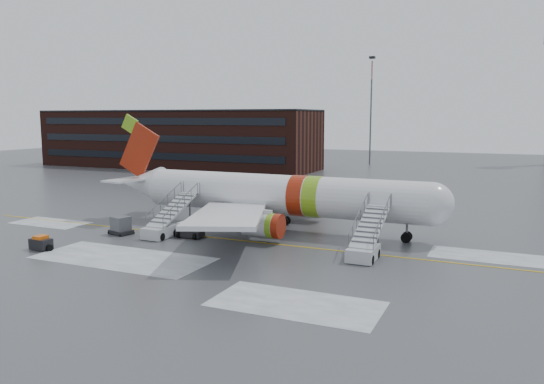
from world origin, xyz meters
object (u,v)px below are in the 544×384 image
at_px(uld_container, 121,226).
at_px(baggage_tractor, 41,244).
at_px(airstair_aft, 165,224).
at_px(airliner, 271,195).
at_px(airstair_fwd, 366,244).
at_px(pushback_tug, 189,231).

xyz_separation_m(uld_container, baggage_tractor, (-2.14, -7.36, -0.28)).
bearing_deg(uld_container, airstair_aft, 14.44).
bearing_deg(airliner, airstair_fwd, -30.85).
bearing_deg(baggage_tractor, pushback_tug, 45.58).
distance_m(airstair_fwd, uld_container, 22.98).
height_order(uld_container, baggage_tractor, uld_container).
height_order(pushback_tug, baggage_tractor, pushback_tug).
distance_m(airstair_aft, baggage_tractor, 10.55).
height_order(airliner, pushback_tug, airliner).
relative_size(pushback_tug, baggage_tractor, 1.06).
distance_m(airliner, airstair_aft, 10.47).
xyz_separation_m(airliner, baggage_tractor, (-14.14, -14.97, -2.92)).
height_order(airstair_aft, uld_container, airstair_aft).
relative_size(airstair_aft, pushback_tug, 3.16).
relative_size(pushback_tug, uld_container, 1.04).
relative_size(airstair_aft, uld_container, 3.28).
distance_m(pushback_tug, uld_container, 6.67).
bearing_deg(pushback_tug, baggage_tractor, -134.42).
bearing_deg(pushback_tug, uld_container, -167.34).
height_order(airliner, airstair_aft, airliner).
height_order(airliner, airstair_fwd, airliner).
relative_size(airliner, airstair_fwd, 4.55).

